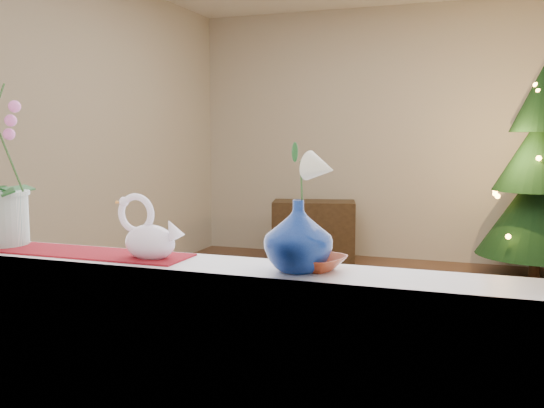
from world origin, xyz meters
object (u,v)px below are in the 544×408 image
(swan, at_px, (150,229))
(side_table, at_px, (314,231))
(amber_dish, at_px, (315,264))
(blue_vase, at_px, (298,230))
(xmas_tree, at_px, (539,174))
(paperweight, at_px, (310,261))

(swan, relative_size, side_table, 0.28)
(swan, height_order, amber_dish, swan)
(swan, height_order, side_table, swan)
(blue_vase, height_order, xmas_tree, xmas_tree)
(blue_vase, bearing_deg, swan, 179.93)
(side_table, bearing_deg, blue_vase, -89.02)
(blue_vase, height_order, side_table, blue_vase)
(amber_dish, height_order, xmas_tree, xmas_tree)
(swan, height_order, paperweight, swan)
(swan, relative_size, blue_vase, 0.97)
(amber_dish, bearing_deg, xmas_tree, 77.90)
(paperweight, bearing_deg, blue_vase, -175.86)
(xmas_tree, distance_m, side_table, 2.26)
(swan, xyz_separation_m, xmas_tree, (1.48, 4.33, -0.04))
(xmas_tree, xyz_separation_m, side_table, (-2.16, 0.09, -0.66))
(blue_vase, bearing_deg, paperweight, 4.14)
(paperweight, height_order, xmas_tree, xmas_tree)
(xmas_tree, bearing_deg, blue_vase, -102.57)
(xmas_tree, relative_size, side_table, 2.29)
(swan, xyz_separation_m, blue_vase, (0.51, -0.00, 0.02))
(swan, distance_m, amber_dish, 0.56)
(paperweight, bearing_deg, amber_dish, 75.08)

